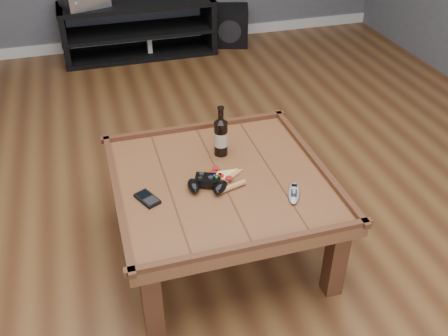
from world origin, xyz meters
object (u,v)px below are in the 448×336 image
object	(u,v)px
coffee_table	(221,188)
smartphone	(147,199)
subwoofer	(230,26)
pizza_slice	(222,179)
beer_bottle	(221,136)
media_console	(139,29)
game_console	(149,45)
game_controller	(207,184)
remote_control	(294,193)

from	to	relation	value
coffee_table	smartphone	world-z (taller)	coffee_table
smartphone	subwoofer	bearing A→B (deg)	40.93
pizza_slice	coffee_table	bearing A→B (deg)	77.85
beer_bottle	pizza_slice	size ratio (longest dim) A/B	0.92
media_console	smartphone	world-z (taller)	media_console
coffee_table	game_console	world-z (taller)	coffee_table
coffee_table	game_controller	world-z (taller)	game_controller
beer_bottle	smartphone	xyz separation A→B (m)	(-0.42, -0.27, -0.10)
coffee_table	subwoofer	distance (m)	2.95
game_controller	coffee_table	bearing A→B (deg)	57.94
beer_bottle	game_console	world-z (taller)	beer_bottle
coffee_table	smartphone	size ratio (longest dim) A/B	7.39
media_console	game_console	xyz separation A→B (m)	(0.08, -0.03, -0.15)
media_console	remote_control	xyz separation A→B (m)	(0.28, -2.97, 0.22)
subwoofer	remote_control	bearing A→B (deg)	-84.19
beer_bottle	game_controller	bearing A→B (deg)	-118.20
beer_bottle	smartphone	distance (m)	0.51
remote_control	game_console	world-z (taller)	remote_control
subwoofer	game_controller	bearing A→B (deg)	-91.52
pizza_slice	game_console	distance (m)	2.76
subwoofer	game_console	distance (m)	0.83
subwoofer	game_console	world-z (taller)	subwoofer
pizza_slice	subwoofer	size ratio (longest dim) A/B	0.66
media_console	smartphone	size ratio (longest dim) A/B	10.05
smartphone	subwoofer	xyz separation A→B (m)	(1.26, 2.86, -0.28)
coffee_table	pizza_slice	world-z (taller)	pizza_slice
coffee_table	media_console	xyz separation A→B (m)	(0.00, 2.75, -0.15)
beer_bottle	remote_control	bearing A→B (deg)	-62.22
beer_bottle	game_controller	world-z (taller)	beer_bottle
remote_control	game_console	xyz separation A→B (m)	(-0.20, 2.93, -0.37)
game_controller	remote_control	bearing A→B (deg)	-1.43
game_console	subwoofer	bearing A→B (deg)	7.66
game_controller	smartphone	bearing A→B (deg)	-156.46
beer_bottle	pizza_slice	xyz separation A→B (m)	(-0.06, -0.22, -0.10)
coffee_table	subwoofer	size ratio (longest dim) A/B	2.33
beer_bottle	game_console	bearing A→B (deg)	89.58
coffee_table	remote_control	bearing A→B (deg)	-37.58
smartphone	game_console	distance (m)	2.84
remote_control	coffee_table	bearing A→B (deg)	167.08
pizza_slice	media_console	bearing A→B (deg)	74.01
game_controller	subwoofer	distance (m)	3.03
game_controller	game_console	bearing A→B (deg)	108.90
coffee_table	game_controller	xyz separation A→B (m)	(-0.08, -0.06, 0.09)
media_console	game_controller	world-z (taller)	game_controller
pizza_slice	game_console	bearing A→B (deg)	72.37
game_console	pizza_slice	bearing A→B (deg)	-89.44
pizza_slice	smartphone	xyz separation A→B (m)	(-0.36, -0.05, -0.00)
remote_control	game_console	distance (m)	2.96
coffee_table	media_console	world-z (taller)	media_console
smartphone	game_controller	bearing A→B (deg)	-23.98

